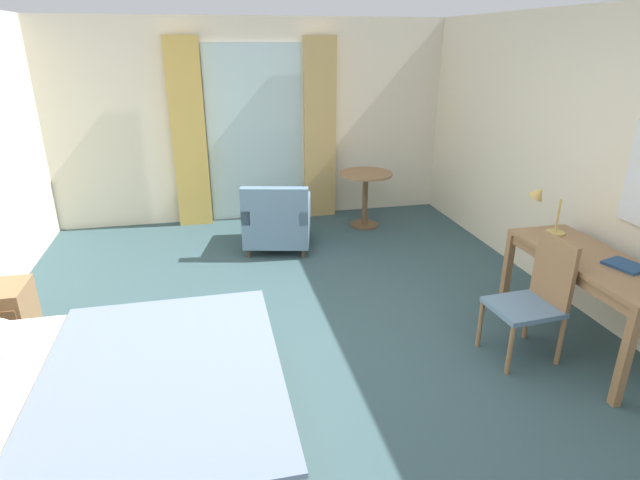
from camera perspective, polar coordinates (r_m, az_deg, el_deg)
ground at (r=4.05m, az=-1.44°, el=-13.24°), size 5.69×7.44×0.10m
wall_back at (r=6.83m, az=-7.44°, el=12.96°), size 5.29×0.12×2.54m
wall_right at (r=4.69m, az=31.29°, el=6.22°), size 0.12×7.04×2.54m
balcony_glass_door at (r=6.77m, az=-7.25°, el=11.60°), size 1.23×0.02×2.23m
curtain_panel_left at (r=6.64m, az=-14.47°, el=11.28°), size 0.42×0.10×2.32m
curtain_panel_right at (r=6.80m, az=-0.03°, el=12.16°), size 0.41×0.10×2.32m
bed at (r=3.26m, az=-24.10°, el=-17.87°), size 2.05×1.79×1.01m
nightstand at (r=4.57m, az=-31.89°, el=-7.67°), size 0.40×0.42×0.56m
writing_desk at (r=4.33m, az=28.17°, el=-2.93°), size 0.56×1.42×0.75m
desk_chair at (r=4.10m, az=22.99°, el=-5.69°), size 0.50×0.45×0.93m
desk_lamp at (r=4.63m, az=23.67°, el=3.95°), size 0.28×0.28×0.41m
closed_book at (r=4.23m, az=31.00°, el=-2.47°), size 0.26×0.30×0.02m
armchair_by_window at (r=5.85m, az=-4.75°, el=2.12°), size 0.89×0.95×0.80m
round_cafe_table at (r=6.52m, az=5.10°, el=5.95°), size 0.67×0.67×0.70m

